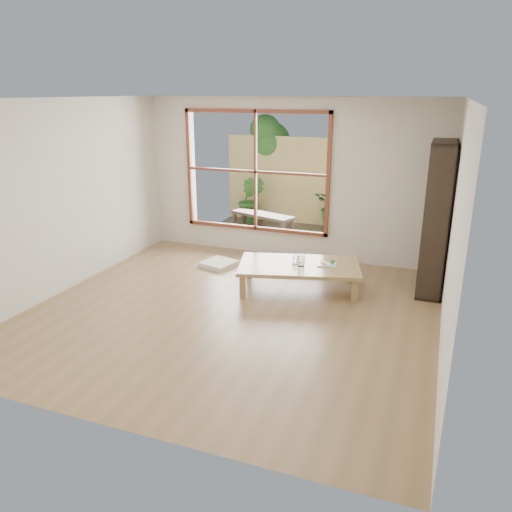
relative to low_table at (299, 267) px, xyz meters
The scene contains 15 objects.
ground 1.22m from the low_table, 119.17° to the right, with size 5.00×5.00×0.00m, color #946E4A.
low_table is the anchor object (origin of this frame).
floor_cushion 1.58m from the low_table, 161.65° to the left, with size 0.47×0.47×0.07m, color silver.
bookshelf 1.98m from the low_table, 19.30° to the left, with size 0.33×0.93×2.06m, color #2E2319.
glass_tall 0.15m from the low_table, 54.88° to the right, with size 0.09×0.09×0.16m, color silver.
glass_mid 0.15m from the low_table, 85.61° to the left, with size 0.07×0.07×0.10m, color silver.
glass_short 0.18m from the low_table, 126.07° to the left, with size 0.07×0.07×0.09m, color silver.
glass_small 0.10m from the low_table, 146.31° to the right, with size 0.06×0.06×0.07m, color silver.
food_tray 0.40m from the low_table, 15.30° to the left, with size 0.30×0.24×0.08m.
deck 2.81m from the low_table, 114.92° to the left, with size 2.80×2.00×0.05m, color #352F27.
garden_bench 2.81m from the low_table, 120.38° to the left, with size 1.33×0.77×0.40m.
bamboo_fence 3.76m from the low_table, 108.42° to the left, with size 2.80×0.06×1.80m, color tan.
shrub_right 3.28m from the low_table, 92.64° to the left, with size 0.86×0.75×0.96m, color #295E22.
shrub_left 3.70m from the low_table, 121.67° to the left, with size 0.55×0.45×1.01m, color #295E22.
garden_tree 4.45m from the low_table, 115.82° to the left, with size 1.04×0.85×2.22m.
Camera 1 is at (2.33, -5.36, 2.68)m, focal length 35.00 mm.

